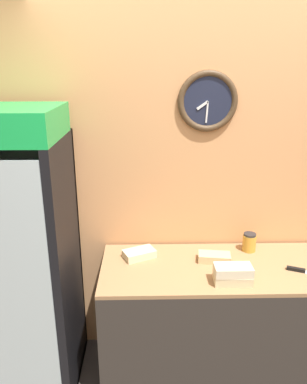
{
  "coord_description": "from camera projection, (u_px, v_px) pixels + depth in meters",
  "views": [
    {
      "loc": [
        -0.54,
        -1.29,
        2.13
      ],
      "look_at": [
        -0.49,
        0.92,
        1.37
      ],
      "focal_mm": 35.0,
      "sensor_mm": 36.0,
      "label": 1
    }
  ],
  "objects": [
    {
      "name": "wall_back",
      "position": [
        221.0,
        179.0,
        2.66
      ],
      "size": [
        5.2,
        0.1,
        2.7
      ],
      "color": "tan",
      "rests_on": "ground_plane"
    },
    {
      "name": "prep_counter",
      "position": [
        224.0,
        321.0,
        2.61
      ],
      "size": [
        1.67,
        0.65,
        0.87
      ],
      "color": "#332D28",
      "rests_on": "ground_plane"
    },
    {
      "name": "beverage_cooler",
      "position": [
        22.0,
        244.0,
        2.41
      ],
      "size": [
        0.65,
        0.67,
        1.91
      ],
      "color": "black",
      "rests_on": "ground_plane"
    },
    {
      "name": "sandwich_stack_bottom",
      "position": [
        232.0,
        279.0,
        2.27
      ],
      "size": [
        0.23,
        0.12,
        0.06
      ],
      "color": "beige",
      "rests_on": "prep_counter"
    },
    {
      "name": "sandwich_stack_middle",
      "position": [
        233.0,
        270.0,
        2.25
      ],
      "size": [
        0.23,
        0.12,
        0.06
      ],
      "color": "beige",
      "rests_on": "sandwich_stack_bottom"
    },
    {
      "name": "sandwich_flat_left",
      "position": [
        139.0,
        254.0,
        2.57
      ],
      "size": [
        0.24,
        0.2,
        0.05
      ],
      "color": "beige",
      "rests_on": "prep_counter"
    },
    {
      "name": "sandwich_flat_right",
      "position": [
        214.0,
        257.0,
        2.52
      ],
      "size": [
        0.23,
        0.14,
        0.05
      ],
      "color": "tan",
      "rests_on": "prep_counter"
    },
    {
      "name": "condiment_jar",
      "position": [
        249.0,
        242.0,
        2.65
      ],
      "size": [
        0.09,
        0.09,
        0.13
      ],
      "color": "gold",
      "rests_on": "prep_counter"
    }
  ]
}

